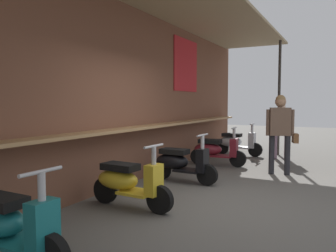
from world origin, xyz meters
TOP-DOWN VIEW (x-y plane):
  - ground_plane at (0.00, 0.00)m, footprint 36.27×36.27m
  - market_stall_facade at (-0.00, 1.89)m, footprint 12.96×2.26m
  - scooter_teal at (-2.89, 1.08)m, footprint 0.46×1.40m
  - scooter_yellow at (-0.90, 1.08)m, footprint 0.47×1.40m
  - scooter_black at (0.91, 1.08)m, footprint 0.46×1.40m
  - scooter_maroon at (2.89, 1.08)m, footprint 0.50×1.40m
  - scooter_silver at (4.71, 1.08)m, footprint 0.46×1.40m
  - shopper_with_handbag at (2.56, -0.54)m, footprint 0.42×0.67m
  - shopper_browsing at (4.70, -0.20)m, footprint 0.34×0.51m

SIDE VIEW (x-z plane):
  - ground_plane at x=0.00m, z-range 0.00..0.00m
  - scooter_teal at x=-2.89m, z-range -0.10..0.87m
  - scooter_yellow at x=-0.90m, z-range -0.10..0.87m
  - scooter_black at x=0.91m, z-range -0.10..0.87m
  - scooter_maroon at x=2.89m, z-range -0.10..0.87m
  - scooter_silver at x=4.71m, z-range -0.10..0.87m
  - shopper_browsing at x=4.70m, z-range 0.17..1.76m
  - shopper_with_handbag at x=2.56m, z-range 0.20..1.92m
  - market_stall_facade at x=0.00m, z-range 0.18..3.72m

